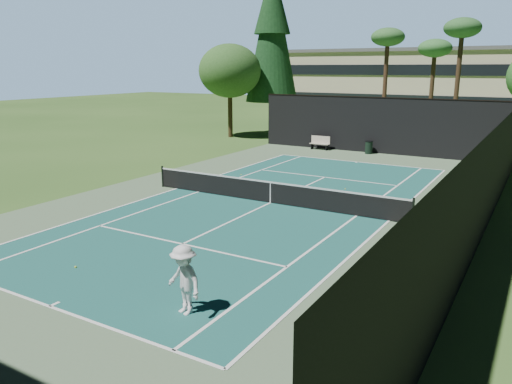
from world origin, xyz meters
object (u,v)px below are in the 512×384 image
(tennis_ball_b, at_px, (235,190))
(tennis_ball_c, at_px, (345,189))
(tennis_ball_a, at_px, (76,267))
(park_bench, at_px, (320,142))
(player, at_px, (184,280))
(tennis_net, at_px, (270,191))
(trash_bin, at_px, (369,147))
(tennis_ball_d, at_px, (241,175))

(tennis_ball_b, xyz_separation_m, tennis_ball_c, (4.73, 3.00, -0.00))
(tennis_ball_a, distance_m, park_bench, 25.38)
(player, distance_m, tennis_ball_a, 4.87)
(tennis_ball_c, bearing_deg, tennis_net, -115.62)
(park_bench, distance_m, trash_bin, 3.81)
(tennis_ball_c, bearing_deg, tennis_ball_a, -104.22)
(tennis_net, distance_m, tennis_ball_b, 3.01)
(tennis_ball_d, bearing_deg, tennis_ball_c, -2.72)
(tennis_ball_c, height_order, trash_bin, trash_bin)
(tennis_net, xyz_separation_m, tennis_ball_b, (-2.70, 1.23, -0.52))
(tennis_ball_a, xyz_separation_m, tennis_ball_d, (-2.92, 14.31, -0.00))
(trash_bin, bearing_deg, player, -81.95)
(tennis_ball_d, bearing_deg, park_bench, 88.84)
(tennis_ball_a, distance_m, tennis_ball_b, 11.06)
(player, relative_size, trash_bin, 1.92)
(tennis_ball_a, height_order, trash_bin, trash_bin)
(tennis_ball_b, height_order, trash_bin, trash_bin)
(tennis_ball_b, bearing_deg, park_bench, 96.10)
(tennis_ball_c, height_order, park_bench, park_bench)
(trash_bin, bearing_deg, tennis_ball_d, -110.26)
(player, relative_size, tennis_ball_a, 25.18)
(tennis_ball_c, xyz_separation_m, trash_bin, (-2.44, 11.21, 0.45))
(player, xyz_separation_m, tennis_ball_a, (-4.76, 0.59, -0.87))
(tennis_ball_a, height_order, tennis_ball_b, same)
(tennis_ball_a, height_order, tennis_ball_d, tennis_ball_a)
(tennis_net, xyz_separation_m, park_bench, (-4.21, 15.46, -0.01))
(trash_bin, bearing_deg, tennis_ball_c, -77.71)
(tennis_ball_c, bearing_deg, player, -85.27)
(tennis_ball_d, bearing_deg, trash_bin, 69.74)
(player, xyz_separation_m, trash_bin, (-3.65, 25.81, -0.43))
(trash_bin, bearing_deg, tennis_net, -88.48)
(tennis_net, distance_m, park_bench, 16.03)
(tennis_ball_b, bearing_deg, player, -62.89)
(tennis_ball_c, bearing_deg, park_bench, 119.11)
(tennis_ball_d, xyz_separation_m, park_bench, (0.22, 10.91, 0.51))
(tennis_ball_a, relative_size, trash_bin, 0.08)
(tennis_ball_a, xyz_separation_m, trash_bin, (1.11, 25.22, 0.44))
(tennis_ball_a, xyz_separation_m, tennis_ball_b, (-1.18, 11.00, -0.00))
(trash_bin, bearing_deg, tennis_ball_a, -92.51)
(tennis_ball_b, bearing_deg, tennis_ball_a, -83.88)
(tennis_net, xyz_separation_m, tennis_ball_a, (-1.52, -9.77, -0.52))
(player, distance_m, tennis_ball_b, 13.05)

